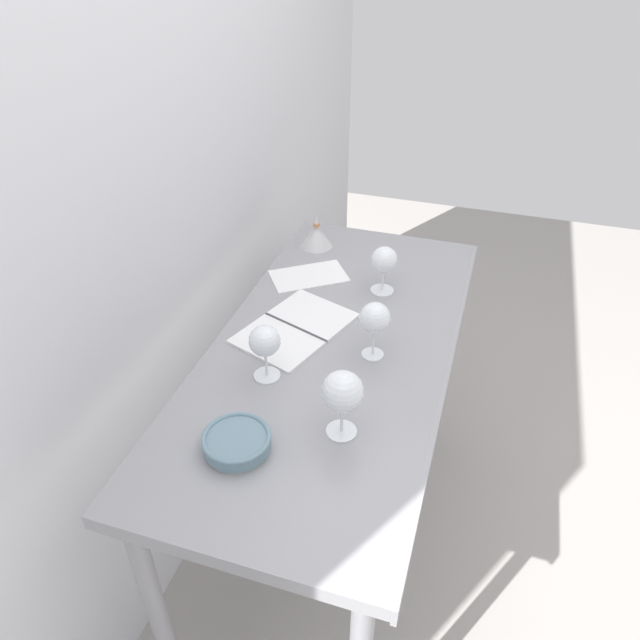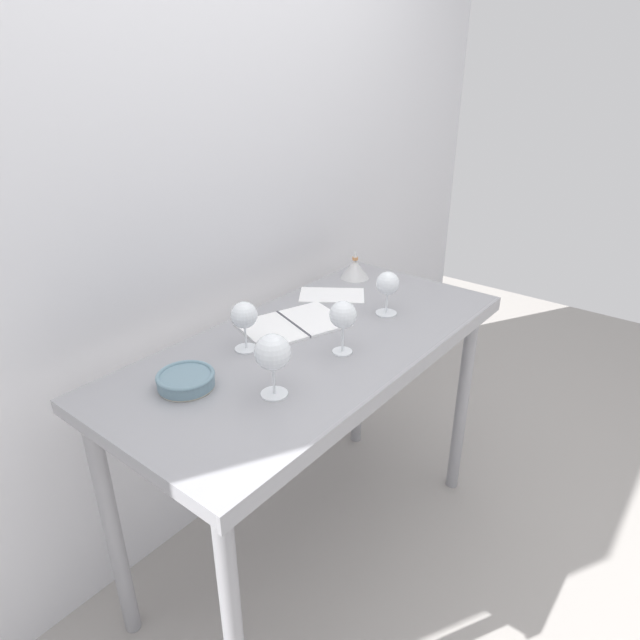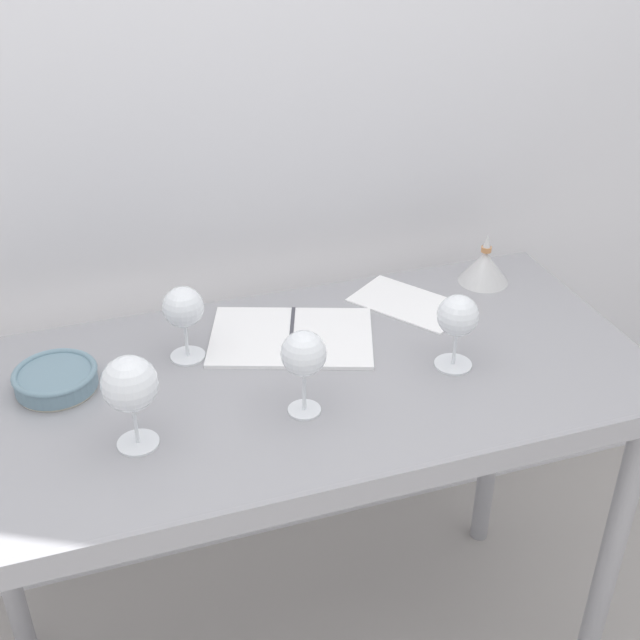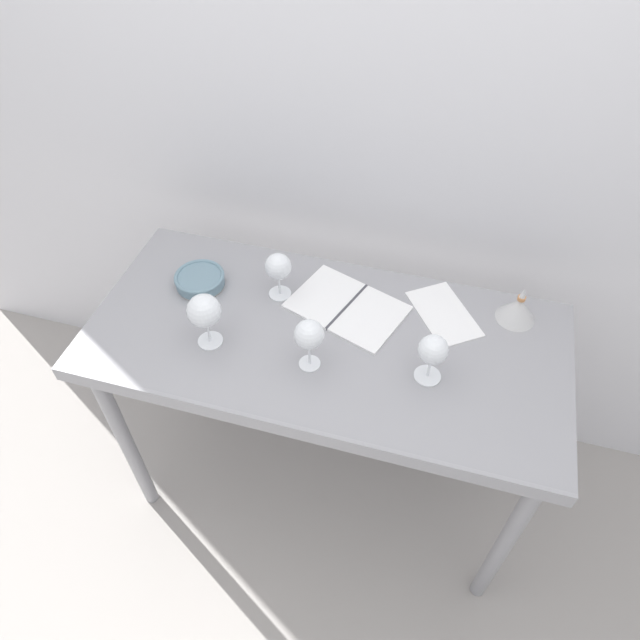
{
  "view_description": "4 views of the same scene",
  "coord_description": "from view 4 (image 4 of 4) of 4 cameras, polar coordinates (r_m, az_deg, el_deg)",
  "views": [
    {
      "loc": [
        -1.27,
        -0.37,
        1.93
      ],
      "look_at": [
        -0.01,
        0.03,
        0.98
      ],
      "focal_mm": 33.6,
      "sensor_mm": 36.0,
      "label": 1
    },
    {
      "loc": [
        -1.2,
        -0.98,
        1.7
      ],
      "look_at": [
        0.02,
        -0.01,
        0.96
      ],
      "focal_mm": 30.73,
      "sensor_mm": 36.0,
      "label": 2
    },
    {
      "loc": [
        -0.37,
        -1.27,
        1.83
      ],
      "look_at": [
        0.06,
        0.02,
        1.0
      ],
      "focal_mm": 46.59,
      "sensor_mm": 36.0,
      "label": 3
    },
    {
      "loc": [
        0.29,
        -1.07,
        2.16
      ],
      "look_at": [
        -0.01,
        -0.04,
        1.0
      ],
      "focal_mm": 32.12,
      "sensor_mm": 36.0,
      "label": 4
    }
  ],
  "objects": [
    {
      "name": "wine_glass_near_right",
      "position": [
        1.52,
        11.18,
        -3.04
      ],
      "size": [
        0.08,
        0.08,
        0.15
      ],
      "color": "white",
      "rests_on": "steel_counter"
    },
    {
      "name": "steel_counter",
      "position": [
        1.75,
        0.51,
        -3.84
      ],
      "size": [
        1.4,
        0.65,
        0.9
      ],
      "color": "gray",
      "rests_on": "ground_plane"
    },
    {
      "name": "decanter_funnel",
      "position": [
        1.79,
        19.1,
        1.07
      ],
      "size": [
        0.12,
        0.12,
        0.12
      ],
      "color": "silver",
      "rests_on": "steel_counter"
    },
    {
      "name": "tasting_sheet_upper",
      "position": [
        1.77,
        12.23,
        0.64
      ],
      "size": [
        0.26,
        0.28,
        0.0
      ],
      "primitive_type": "cube",
      "rotation": [
        0.0,
        0.0,
        0.62
      ],
      "color": "white",
      "rests_on": "steel_counter"
    },
    {
      "name": "wine_glass_near_center",
      "position": [
        1.51,
        -1.1,
        -1.57
      ],
      "size": [
        0.08,
        0.08,
        0.17
      ],
      "color": "white",
      "rests_on": "steel_counter"
    },
    {
      "name": "tasting_bowl",
      "position": [
        1.84,
        -11.88,
        3.96
      ],
      "size": [
        0.16,
        0.16,
        0.04
      ],
      "color": "beige",
      "rests_on": "steel_counter"
    },
    {
      "name": "back_wall",
      "position": [
        1.8,
        5.06,
        18.66
      ],
      "size": [
        3.8,
        0.04,
        2.6
      ],
      "primitive_type": "cube",
      "color": "silver",
      "rests_on": "ground_plane"
    },
    {
      "name": "ground_plane",
      "position": [
        2.42,
        0.42,
        -15.62
      ],
      "size": [
        6.0,
        6.0,
        0.0
      ],
      "primitive_type": "plane",
      "color": "#9E9994"
    },
    {
      "name": "wine_glass_far_left",
      "position": [
        1.72,
        -4.19,
        5.22
      ],
      "size": [
        0.08,
        0.08,
        0.16
      ],
      "color": "white",
      "rests_on": "steel_counter"
    },
    {
      "name": "open_notebook",
      "position": [
        1.75,
        2.72,
        1.32
      ],
      "size": [
        0.39,
        0.32,
        0.01
      ],
      "rotation": [
        0.0,
        0.0,
        -0.34
      ],
      "color": "white",
      "rests_on": "steel_counter"
    },
    {
      "name": "wine_glass_near_left",
      "position": [
        1.6,
        -11.46,
        0.78
      ],
      "size": [
        0.1,
        0.1,
        0.18
      ],
      "color": "white",
      "rests_on": "steel_counter"
    }
  ]
}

